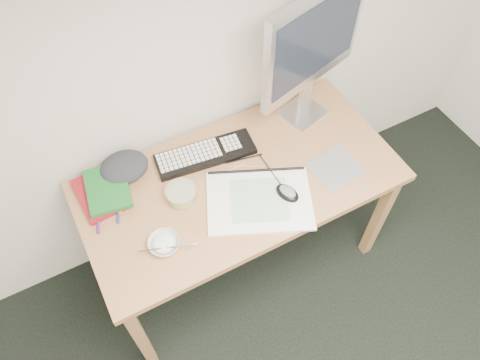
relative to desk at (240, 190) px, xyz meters
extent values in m
plane|color=silver|center=(-0.01, 0.37, 0.63)|extent=(3.60, 0.00, 3.60)
cube|color=#A6774C|center=(-0.65, -0.30, -0.31)|extent=(0.05, 0.05, 0.71)
cube|color=#A6774C|center=(0.65, -0.30, -0.31)|extent=(0.05, 0.05, 0.71)
cube|color=#A6774C|center=(-0.65, 0.30, -0.31)|extent=(0.05, 0.05, 0.71)
cube|color=#A6774C|center=(0.65, 0.30, -0.31)|extent=(0.05, 0.05, 0.71)
cube|color=#A6774C|center=(0.00, 0.00, 0.06)|extent=(1.40, 0.70, 0.03)
cube|color=slate|center=(0.41, -0.15, 0.08)|extent=(0.23, 0.21, 0.00)
cube|color=white|center=(0.02, -0.14, 0.09)|extent=(0.53, 0.47, 0.01)
cube|color=black|center=(-0.08, 0.19, 0.10)|extent=(0.46, 0.20, 0.03)
cube|color=silver|center=(0.46, 0.21, 0.09)|extent=(0.24, 0.22, 0.01)
cube|color=silver|center=(0.46, 0.21, 0.18)|extent=(0.07, 0.04, 0.19)
cube|color=silver|center=(0.46, 0.21, 0.51)|extent=(0.56, 0.19, 0.46)
cube|color=black|center=(0.46, 0.21, 0.52)|extent=(0.49, 0.14, 0.36)
ellipsoid|color=black|center=(0.14, -0.17, 0.11)|extent=(0.10, 0.13, 0.04)
imported|color=white|center=(-0.42, -0.15, 0.10)|extent=(0.13, 0.13, 0.04)
cylinder|color=#B4B5B7|center=(-0.42, -0.18, 0.12)|extent=(0.22, 0.09, 0.02)
cylinder|color=gold|center=(-0.27, 0.03, 0.11)|extent=(0.16, 0.16, 0.06)
cube|color=maroon|center=(-0.56, 0.20, 0.09)|extent=(0.20, 0.26, 0.02)
cube|color=#196625|center=(-0.53, 0.20, 0.12)|extent=(0.21, 0.26, 0.02)
ellipsoid|color=#222529|center=(-0.43, 0.27, 0.12)|extent=(0.20, 0.17, 0.07)
cylinder|color=pink|center=(-0.04, 0.06, 0.09)|extent=(0.19, 0.01, 0.01)
cylinder|color=tan|center=(0.06, 0.04, 0.09)|extent=(0.15, 0.09, 0.01)
cylinder|color=black|center=(0.07, 0.09, 0.09)|extent=(0.17, 0.04, 0.01)
cylinder|color=#1C4198|center=(-0.52, 0.10, 0.09)|extent=(0.06, 0.12, 0.01)
cylinder|color=orange|center=(-0.51, 0.13, 0.09)|extent=(0.03, 0.14, 0.01)
cylinder|color=#58227D|center=(-0.61, 0.09, 0.09)|extent=(0.05, 0.14, 0.01)
camera|label=1|loc=(-0.55, -1.05, 1.75)|focal=35.00mm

